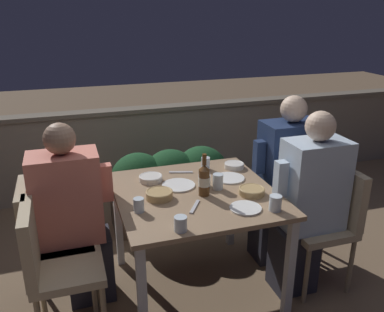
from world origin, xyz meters
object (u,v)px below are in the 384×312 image
beer_bottle (204,180)px  person_navy_jumper (284,180)px  chair_right_near (330,214)px  chair_right_far (304,190)px  chair_left_near (50,259)px  person_coral_top (74,217)px  chair_left_far (44,233)px  person_blue_shirt (307,204)px

beer_bottle → person_navy_jumper: bearing=19.1°
chair_right_near → chair_right_far: bearing=83.7°
chair_left_near → chair_right_far: 1.90m
chair_right_near → beer_bottle: (-0.87, 0.14, 0.32)m
chair_right_near → person_navy_jumper: (-0.15, 0.38, 0.11)m
person_coral_top → beer_bottle: person_coral_top is taller
person_navy_jumper → person_coral_top: bearing=-178.1°
person_coral_top → chair_right_near: 1.70m
chair_left_near → chair_right_far: size_ratio=1.00×
chair_right_far → person_navy_jumper: 0.22m
chair_left_far → chair_right_near: bearing=-10.2°
chair_left_far → chair_right_near: same height
person_coral_top → person_blue_shirt: size_ratio=0.97×
chair_right_near → chair_left_far: bearing=169.8°
chair_left_near → chair_right_far: bearing=10.6°
person_coral_top → chair_right_far: size_ratio=1.43×
person_coral_top → beer_bottle: size_ratio=4.49×
chair_left_far → person_coral_top: person_coral_top is taller
person_coral_top → beer_bottle: 0.85m
person_blue_shirt → beer_bottle: 0.72m
chair_left_far → person_coral_top: bearing=0.0°
chair_right_near → person_navy_jumper: person_navy_jumper is taller
chair_right_near → beer_bottle: beer_bottle is taller
person_blue_shirt → chair_right_far: bearing=58.8°
chair_left_near → chair_left_far: 0.30m
chair_right_far → beer_bottle: beer_bottle is taller
chair_right_far → beer_bottle: 1.00m
person_blue_shirt → beer_bottle: size_ratio=4.61×
person_coral_top → chair_left_near: bearing=-117.4°
chair_right_near → chair_left_near: bearing=178.9°
chair_left_far → chair_right_far: bearing=1.5°
chair_left_near → person_navy_jumper: bearing=11.8°
chair_right_near → chair_right_far: same height
chair_left_near → person_coral_top: bearing=62.6°
beer_bottle → person_blue_shirt: bearing=-11.3°
chair_right_far → person_blue_shirt: bearing=-121.2°
chair_left_far → person_coral_top: 0.21m
person_coral_top → person_navy_jumper: size_ratio=0.96×
person_coral_top → person_navy_jumper: 1.52m
chair_left_far → chair_right_far: size_ratio=1.00×
chair_left_near → chair_right_far: (1.86, 0.35, 0.00)m
person_navy_jumper → chair_left_near: bearing=-168.2°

